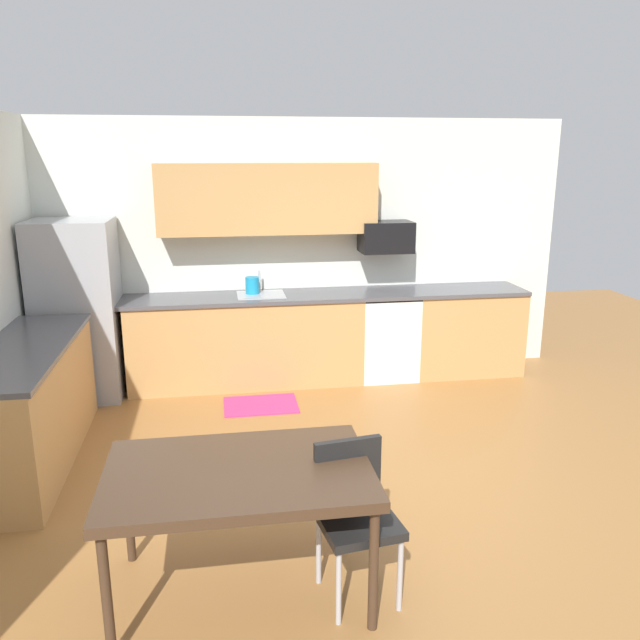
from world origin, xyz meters
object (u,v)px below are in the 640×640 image
(microwave, at_px, (386,237))
(dining_table, at_px, (239,479))
(chair_near_table, at_px, (354,507))
(refrigerator, at_px, (78,310))
(kettle, at_px, (252,287))
(oven_range, at_px, (386,335))

(microwave, distance_m, dining_table, 3.88)
(dining_table, distance_m, chair_near_table, 0.64)
(refrigerator, distance_m, microwave, 3.17)
(kettle, bearing_deg, refrigerator, -175.62)
(refrigerator, xyz_separation_m, microwave, (3.11, 0.18, 0.62))
(kettle, bearing_deg, microwave, 2.03)
(chair_near_table, height_order, kettle, kettle)
(refrigerator, bearing_deg, kettle, 4.38)
(microwave, relative_size, dining_table, 0.39)
(microwave, bearing_deg, oven_range, -90.00)
(oven_range, xyz_separation_m, kettle, (-1.41, 0.05, 0.56))
(oven_range, height_order, dining_table, oven_range)
(microwave, distance_m, kettle, 1.49)
(microwave, relative_size, kettle, 2.70)
(dining_table, relative_size, kettle, 7.00)
(dining_table, bearing_deg, refrigerator, 113.80)
(microwave, bearing_deg, dining_table, -116.34)
(oven_range, distance_m, microwave, 1.05)
(refrigerator, xyz_separation_m, oven_range, (3.11, 0.08, -0.42))
(chair_near_table, bearing_deg, dining_table, 173.56)
(microwave, height_order, chair_near_table, microwave)
(refrigerator, distance_m, chair_near_table, 3.88)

